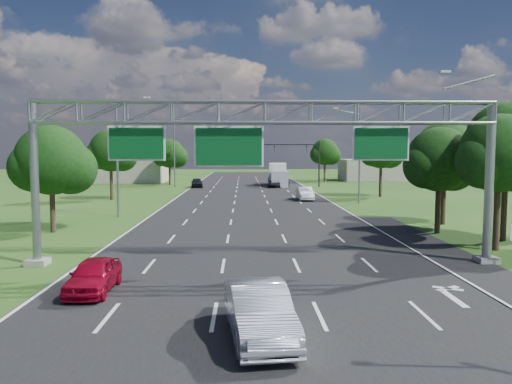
{
  "coord_description": "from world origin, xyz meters",
  "views": [
    {
      "loc": [
        -0.78,
        -12.56,
        5.64
      ],
      "look_at": [
        -0.16,
        12.7,
        3.54
      ],
      "focal_mm": 35.0,
      "sensor_mm": 36.0,
      "label": 1
    }
  ],
  "objects_px": {
    "traffic_signal": "(297,154)",
    "red_coupe": "(94,275)",
    "box_truck": "(278,175)",
    "silver_sedan": "(259,312)",
    "sign_gantry": "(266,125)"
  },
  "relations": [
    {
      "from": "sign_gantry",
      "to": "silver_sedan",
      "type": "bearing_deg",
      "value": -93.76
    },
    {
      "from": "traffic_signal",
      "to": "silver_sedan",
      "type": "height_order",
      "value": "traffic_signal"
    },
    {
      "from": "traffic_signal",
      "to": "box_truck",
      "type": "height_order",
      "value": "traffic_signal"
    },
    {
      "from": "silver_sedan",
      "to": "red_coupe",
      "type": "bearing_deg",
      "value": 134.72
    },
    {
      "from": "traffic_signal",
      "to": "red_coupe",
      "type": "distance_m",
      "value": 59.75
    },
    {
      "from": "traffic_signal",
      "to": "box_truck",
      "type": "bearing_deg",
      "value": 126.01
    },
    {
      "from": "traffic_signal",
      "to": "silver_sedan",
      "type": "xyz_separation_m",
      "value": [
        -7.8,
        -62.93,
        -4.36
      ]
    },
    {
      "from": "sign_gantry",
      "to": "box_truck",
      "type": "xyz_separation_m",
      "value": [
        4.53,
        56.61,
        -5.17
      ]
    },
    {
      "from": "sign_gantry",
      "to": "silver_sedan",
      "type": "distance_m",
      "value": 11.66
    },
    {
      "from": "sign_gantry",
      "to": "traffic_signal",
      "type": "bearing_deg",
      "value": 82.32
    },
    {
      "from": "box_truck",
      "to": "sign_gantry",
      "type": "bearing_deg",
      "value": -90.47
    },
    {
      "from": "box_truck",
      "to": "silver_sedan",
      "type": "bearing_deg",
      "value": -90.35
    },
    {
      "from": "sign_gantry",
      "to": "box_truck",
      "type": "distance_m",
      "value": 57.02
    },
    {
      "from": "red_coupe",
      "to": "sign_gantry",
      "type": "bearing_deg",
      "value": 33.89
    },
    {
      "from": "red_coupe",
      "to": "silver_sedan",
      "type": "height_order",
      "value": "silver_sedan"
    }
  ]
}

